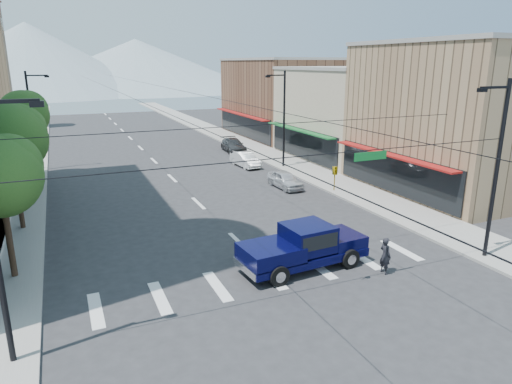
# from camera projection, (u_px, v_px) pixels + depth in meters

# --- Properties ---
(ground) EXTENTS (160.00, 160.00, 0.00)m
(ground) POSITION_uv_depth(u_px,v_px,m) (288.00, 289.00, 20.22)
(ground) COLOR #28282B
(ground) RESTS_ON ground
(sidewalk_left) EXTENTS (4.00, 120.00, 0.15)m
(sidewalk_left) POSITION_uv_depth(u_px,v_px,m) (29.00, 152.00, 50.95)
(sidewalk_left) COLOR gray
(sidewalk_left) RESTS_ON ground
(sidewalk_right) EXTENTS (4.00, 120.00, 0.15)m
(sidewalk_right) POSITION_uv_depth(u_px,v_px,m) (230.00, 138.00, 60.10)
(sidewalk_right) COLOR gray
(sidewalk_right) RESTS_ON ground
(shop_near) EXTENTS (12.00, 14.00, 11.00)m
(shop_near) POSITION_uv_depth(u_px,v_px,m) (461.00, 119.00, 35.18)
(shop_near) COLOR #8C6B4C
(shop_near) RESTS_ON ground
(shop_mid) EXTENTS (12.00, 14.00, 9.00)m
(shop_mid) POSITION_uv_depth(u_px,v_px,m) (354.00, 114.00, 47.82)
(shop_mid) COLOR tan
(shop_mid) RESTS_ON ground
(shop_far) EXTENTS (12.00, 18.00, 10.00)m
(shop_far) POSITION_uv_depth(u_px,v_px,m) (285.00, 99.00, 61.81)
(shop_far) COLOR brown
(shop_far) RESTS_ON ground
(mountain_left) EXTENTS (80.00, 80.00, 22.00)m
(mountain_left) POSITION_uv_depth(u_px,v_px,m) (29.00, 58.00, 143.96)
(mountain_left) COLOR gray
(mountain_left) RESTS_ON ground
(mountain_right) EXTENTS (90.00, 90.00, 18.00)m
(mountain_right) POSITION_uv_depth(u_px,v_px,m) (137.00, 65.00, 166.69)
(mountain_right) COLOR gray
(mountain_right) RESTS_ON ground
(tree_near) EXTENTS (3.65, 3.64, 6.71)m
(tree_near) POSITION_uv_depth(u_px,v_px,m) (3.00, 174.00, 20.02)
(tree_near) COLOR black
(tree_near) RESTS_ON ground
(tree_midnear) EXTENTS (4.09, 4.09, 7.52)m
(tree_midnear) POSITION_uv_depth(u_px,v_px,m) (13.00, 137.00, 26.04)
(tree_midnear) COLOR black
(tree_midnear) RESTS_ON ground
(tree_midfar) EXTENTS (3.65, 3.64, 6.71)m
(tree_midfar) POSITION_uv_depth(u_px,v_px,m) (21.00, 131.00, 32.38)
(tree_midfar) COLOR black
(tree_midfar) RESTS_ON ground
(tree_far) EXTENTS (4.09, 4.09, 7.52)m
(tree_far) POSITION_uv_depth(u_px,v_px,m) (25.00, 113.00, 38.40)
(tree_far) COLOR black
(tree_far) RESTS_ON ground
(signal_rig) EXTENTS (21.80, 0.20, 9.00)m
(signal_rig) POSITION_uv_depth(u_px,v_px,m) (306.00, 194.00, 18.14)
(signal_rig) COLOR black
(signal_rig) RESTS_ON ground
(lamp_pole_nw) EXTENTS (2.00, 0.25, 9.00)m
(lamp_pole_nw) POSITION_uv_depth(u_px,v_px,m) (33.00, 117.00, 41.30)
(lamp_pole_nw) COLOR black
(lamp_pole_nw) RESTS_ON ground
(lamp_pole_ne) EXTENTS (2.00, 0.25, 9.00)m
(lamp_pole_ne) POSITION_uv_depth(u_px,v_px,m) (283.00, 116.00, 42.37)
(lamp_pole_ne) COLOR black
(lamp_pole_ne) RESTS_ON ground
(pickup_truck) EXTENTS (6.60, 2.91, 2.18)m
(pickup_truck) POSITION_uv_depth(u_px,v_px,m) (303.00, 246.00, 22.06)
(pickup_truck) COLOR #070834
(pickup_truck) RESTS_ON ground
(pedestrian) EXTENTS (0.47, 0.68, 1.80)m
(pedestrian) POSITION_uv_depth(u_px,v_px,m) (385.00, 256.00, 21.55)
(pedestrian) COLOR black
(pedestrian) RESTS_ON ground
(parked_car_near) EXTENTS (1.75, 4.01, 1.35)m
(parked_car_near) POSITION_uv_depth(u_px,v_px,m) (285.00, 180.00, 36.46)
(parked_car_near) COLOR silver
(parked_car_near) RESTS_ON ground
(parked_car_mid) EXTENTS (1.82, 4.31, 1.38)m
(parked_car_mid) POSITION_uv_depth(u_px,v_px,m) (245.00, 160.00, 43.91)
(parked_car_mid) COLOR white
(parked_car_mid) RESTS_ON ground
(parked_car_far) EXTENTS (2.47, 5.17, 1.45)m
(parked_car_far) POSITION_uv_depth(u_px,v_px,m) (233.00, 145.00, 51.33)
(parked_car_far) COLOR #343537
(parked_car_far) RESTS_ON ground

